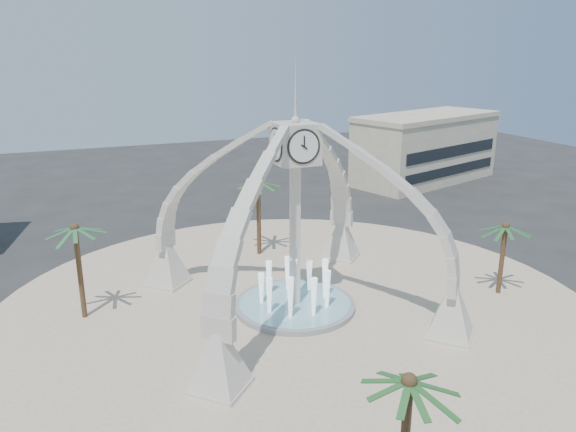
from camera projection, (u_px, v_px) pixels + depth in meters
name	position (u px, v px, depth m)	size (l,w,h in m)	color
ground	(295.00, 308.00, 37.32)	(140.00, 140.00, 0.00)	#282828
plaza	(295.00, 308.00, 37.31)	(40.00, 40.00, 0.06)	beige
clock_tower	(295.00, 215.00, 35.44)	(17.94, 17.94, 16.30)	beige
fountain	(295.00, 304.00, 37.23)	(8.00, 8.00, 3.62)	#949497
building_ne	(426.00, 148.00, 71.74)	(21.87, 14.17, 8.60)	beige
palm_east	(506.00, 227.00, 38.17)	(4.22, 4.22, 5.66)	brown
palm_west	(75.00, 229.00, 34.33)	(4.48, 4.48, 6.73)	brown
palm_north	(258.00, 182.00, 45.32)	(4.97, 4.97, 7.02)	brown
palm_south	(409.00, 383.00, 19.50)	(4.74, 4.74, 6.24)	brown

